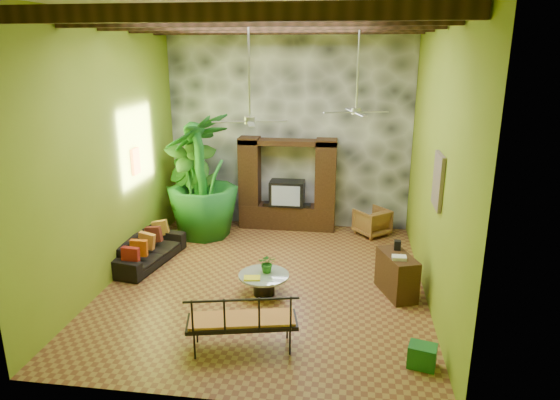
# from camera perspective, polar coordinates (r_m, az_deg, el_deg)

# --- Properties ---
(ground) EXTENTS (7.00, 7.00, 0.00)m
(ground) POSITION_cam_1_polar(r_m,az_deg,el_deg) (9.90, -1.53, -9.28)
(ground) COLOR brown
(ground) RESTS_ON ground
(ceiling) EXTENTS (6.00, 7.00, 0.02)m
(ceiling) POSITION_cam_1_polar(r_m,az_deg,el_deg) (8.92, -1.79, 20.95)
(ceiling) COLOR silver
(ceiling) RESTS_ON back_wall
(back_wall) EXTENTS (6.00, 0.02, 5.00)m
(back_wall) POSITION_cam_1_polar(r_m,az_deg,el_deg) (12.50, 1.07, 8.27)
(back_wall) COLOR olive
(back_wall) RESTS_ON ground
(left_wall) EXTENTS (0.02, 7.00, 5.00)m
(left_wall) POSITION_cam_1_polar(r_m,az_deg,el_deg) (10.03, -18.87, 5.25)
(left_wall) COLOR olive
(left_wall) RESTS_ON ground
(right_wall) EXTENTS (0.02, 7.00, 5.00)m
(right_wall) POSITION_cam_1_polar(r_m,az_deg,el_deg) (9.09, 17.40, 4.26)
(right_wall) COLOR olive
(right_wall) RESTS_ON ground
(stone_accent_wall) EXTENTS (5.98, 0.10, 4.98)m
(stone_accent_wall) POSITION_cam_1_polar(r_m,az_deg,el_deg) (12.44, 1.04, 8.23)
(stone_accent_wall) COLOR #35393D
(stone_accent_wall) RESTS_ON ground
(ceiling_beams) EXTENTS (5.95, 5.36, 0.22)m
(ceiling_beams) POSITION_cam_1_polar(r_m,az_deg,el_deg) (8.91, -1.78, 19.54)
(ceiling_beams) COLOR #331D10
(ceiling_beams) RESTS_ON ceiling
(entertainment_center) EXTENTS (2.40, 0.55, 2.30)m
(entertainment_center) POSITION_cam_1_polar(r_m,az_deg,el_deg) (12.47, 0.83, 1.03)
(entertainment_center) COLOR black
(entertainment_center) RESTS_ON ground
(ceiling_fan_front) EXTENTS (1.28, 1.28, 1.86)m
(ceiling_fan_front) POSITION_cam_1_polar(r_m,az_deg,el_deg) (8.59, -3.49, 10.41)
(ceiling_fan_front) COLOR #B1B0B5
(ceiling_fan_front) RESTS_ON ceiling
(ceiling_fan_back) EXTENTS (1.28, 1.28, 1.86)m
(ceiling_fan_back) POSITION_cam_1_polar(r_m,az_deg,el_deg) (10.01, 8.74, 11.16)
(ceiling_fan_back) COLOR #B1B0B5
(ceiling_fan_back) RESTS_ON ceiling
(wall_art_mask) EXTENTS (0.06, 0.32, 0.55)m
(wall_art_mask) POSITION_cam_1_polar(r_m,az_deg,el_deg) (10.97, -16.19, 4.28)
(wall_art_mask) COLOR orange
(wall_art_mask) RESTS_ON left_wall
(wall_art_painting) EXTENTS (0.06, 0.70, 0.90)m
(wall_art_painting) POSITION_cam_1_polar(r_m,az_deg,el_deg) (8.55, 17.63, 2.10)
(wall_art_painting) COLOR #255589
(wall_art_painting) RESTS_ON right_wall
(sofa) EXTENTS (1.10, 2.08, 0.58)m
(sofa) POSITION_cam_1_polar(r_m,az_deg,el_deg) (10.97, -14.91, -5.55)
(sofa) COLOR black
(sofa) RESTS_ON ground
(wicker_armchair) EXTENTS (1.01, 1.01, 0.66)m
(wicker_armchair) POSITION_cam_1_polar(r_m,az_deg,el_deg) (12.38, 10.47, -2.46)
(wicker_armchair) COLOR olive
(wicker_armchair) RESTS_ON ground
(tall_plant_a) EXTENTS (1.54, 1.40, 2.43)m
(tall_plant_a) POSITION_cam_1_polar(r_m,az_deg,el_deg) (12.36, -9.86, 1.83)
(tall_plant_a) COLOR #2D661A
(tall_plant_a) RESTS_ON ground
(tall_plant_b) EXTENTS (1.42, 1.43, 2.04)m
(tall_plant_b) POSITION_cam_1_polar(r_m,az_deg,el_deg) (12.23, -10.56, 0.68)
(tall_plant_b) COLOR #1B5716
(tall_plant_b) RESTS_ON ground
(tall_plant_c) EXTENTS (2.19, 2.19, 2.99)m
(tall_plant_c) POSITION_cam_1_polar(r_m,az_deg,el_deg) (11.94, -8.88, 2.74)
(tall_plant_c) COLOR #1B6720
(tall_plant_c) RESTS_ON ground
(coffee_table) EXTENTS (0.93, 0.93, 0.40)m
(coffee_table) POSITION_cam_1_polar(r_m,az_deg,el_deg) (9.32, -1.85, -9.29)
(coffee_table) COLOR black
(coffee_table) RESTS_ON ground
(centerpiece_plant) EXTENTS (0.36, 0.32, 0.36)m
(centerpiece_plant) POSITION_cam_1_polar(r_m,az_deg,el_deg) (9.27, -1.44, -7.21)
(centerpiece_plant) COLOR #20691B
(centerpiece_plant) RESTS_ON coffee_table
(yellow_tray) EXTENTS (0.32, 0.26, 0.03)m
(yellow_tray) POSITION_cam_1_polar(r_m,az_deg,el_deg) (9.09, -3.21, -8.90)
(yellow_tray) COLOR yellow
(yellow_tray) RESTS_ON coffee_table
(iron_bench) EXTENTS (1.73, 0.94, 0.57)m
(iron_bench) POSITION_cam_1_polar(r_m,az_deg,el_deg) (7.60, -4.49, -13.47)
(iron_bench) COLOR black
(iron_bench) RESTS_ON ground
(side_console) EXTENTS (0.76, 1.07, 0.78)m
(side_console) POSITION_cam_1_polar(r_m,az_deg,el_deg) (9.51, 13.20, -8.29)
(side_console) COLOR #32180F
(side_console) RESTS_ON ground
(green_bin) EXTENTS (0.45, 0.38, 0.34)m
(green_bin) POSITION_cam_1_polar(r_m,az_deg,el_deg) (7.72, 15.94, -16.76)
(green_bin) COLOR #20793D
(green_bin) RESTS_ON ground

